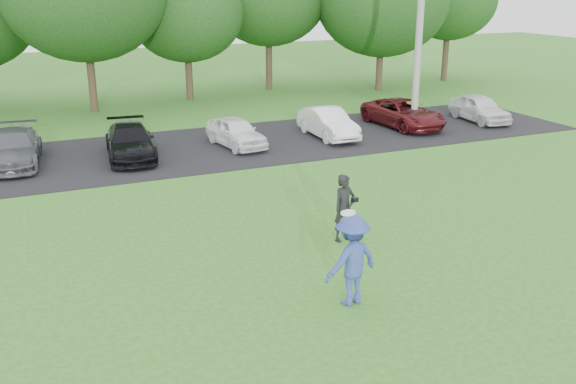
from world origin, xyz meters
name	(u,v)px	position (x,y,z in m)	size (l,w,h in m)	color
ground	(362,310)	(0.00, 0.00, 0.00)	(100.00, 100.00, 0.00)	#2D7020
parking_lot	(184,150)	(0.00, 13.00, 0.01)	(32.00, 6.50, 0.03)	black
utility_pole	(421,6)	(9.80, 12.72, 4.95)	(0.28, 0.28, 9.90)	gray
frisbee_player	(352,260)	(-0.06, 0.35, 0.91)	(1.28, 0.89, 2.01)	#344693
camera_bystander	(344,208)	(1.32, 3.19, 0.82)	(0.67, 0.51, 1.64)	black
parked_cars	(182,135)	(-0.07, 12.91, 0.60)	(27.84, 4.73, 1.20)	black
tree_row	(157,2)	(1.51, 22.76, 4.91)	(42.39, 9.85, 8.64)	#38281C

